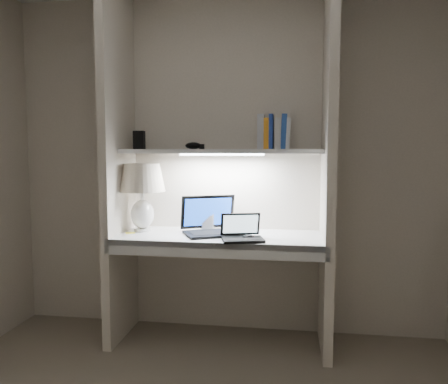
% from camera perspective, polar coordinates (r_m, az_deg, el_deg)
% --- Properties ---
extents(back_wall, '(3.20, 0.01, 2.50)m').
position_cam_1_polar(back_wall, '(3.27, 0.18, 3.57)').
color(back_wall, beige).
rests_on(back_wall, floor).
extents(alcove_panel_left, '(0.06, 0.55, 2.50)m').
position_cam_1_polar(alcove_panel_left, '(3.20, -13.63, 3.39)').
color(alcove_panel_left, beige).
rests_on(alcove_panel_left, floor).
extents(alcove_panel_right, '(0.06, 0.55, 2.50)m').
position_cam_1_polar(alcove_panel_right, '(2.97, 13.46, 3.27)').
color(alcove_panel_right, beige).
rests_on(alcove_panel_right, floor).
extents(desk, '(1.40, 0.55, 0.04)m').
position_cam_1_polar(desk, '(3.06, -0.58, -5.98)').
color(desk, white).
rests_on(desk, alcove_panel_left).
extents(desk_apron, '(1.46, 0.03, 0.10)m').
position_cam_1_polar(desk_apron, '(2.81, -1.42, -7.59)').
color(desk_apron, silver).
rests_on(desk_apron, desk).
extents(shelf, '(1.40, 0.36, 0.03)m').
position_cam_1_polar(shelf, '(3.09, -0.31, 5.33)').
color(shelf, silver).
rests_on(shelf, back_wall).
extents(strip_light, '(0.60, 0.04, 0.02)m').
position_cam_1_polar(strip_light, '(3.09, -0.31, 4.92)').
color(strip_light, white).
rests_on(strip_light, shelf).
extents(table_lamp, '(0.34, 0.34, 0.49)m').
position_cam_1_polar(table_lamp, '(3.21, -10.67, 0.82)').
color(table_lamp, white).
rests_on(table_lamp, desk).
extents(laptop_main, '(0.50, 0.48, 0.26)m').
position_cam_1_polar(laptop_main, '(3.10, -1.61, -4.34)').
color(laptop_main, black).
rests_on(laptop_main, desk).
extents(laptop_netbook, '(0.31, 0.29, 0.17)m').
position_cam_1_polar(laptop_netbook, '(2.88, 2.36, -5.47)').
color(laptop_netbook, black).
rests_on(laptop_netbook, desk).
extents(speaker, '(0.10, 0.08, 0.12)m').
position_cam_1_polar(speaker, '(3.24, -2.13, -3.87)').
color(speaker, silver).
rests_on(speaker, desk).
extents(mouse, '(0.11, 0.09, 0.03)m').
position_cam_1_polar(mouse, '(2.89, 3.20, -5.91)').
color(mouse, black).
rests_on(mouse, desk).
extents(cable_coil, '(0.14, 0.14, 0.01)m').
position_cam_1_polar(cable_coil, '(3.16, -3.12, -5.12)').
color(cable_coil, black).
rests_on(cable_coil, desk).
extents(sticky_note, '(0.09, 0.09, 0.00)m').
position_cam_1_polar(sticky_note, '(3.19, -12.15, -5.25)').
color(sticky_note, '#FFF535').
rests_on(sticky_note, desk).
extents(book_row, '(0.23, 0.16, 0.25)m').
position_cam_1_polar(book_row, '(3.18, 6.53, 7.68)').
color(book_row, white).
rests_on(book_row, shelf).
extents(shelf_box, '(0.08, 0.06, 0.13)m').
position_cam_1_polar(shelf_box, '(3.28, -11.02, 6.67)').
color(shelf_box, black).
rests_on(shelf_box, shelf).
extents(shelf_gadget, '(0.13, 0.10, 0.05)m').
position_cam_1_polar(shelf_gadget, '(3.20, -4.03, 6.06)').
color(shelf_gadget, black).
rests_on(shelf_gadget, shelf).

